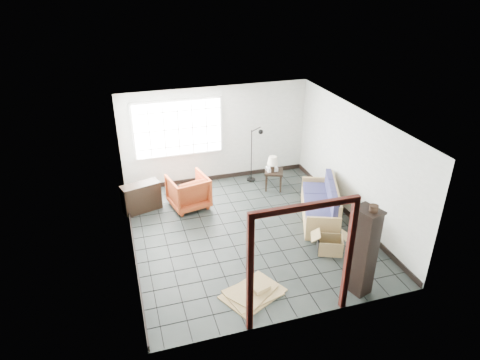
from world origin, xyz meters
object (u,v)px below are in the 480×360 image
object	(u,v)px
tall_shelf	(363,251)
futon_sofa	(322,206)
armchair	(188,190)
side_table	(274,174)

from	to	relation	value
tall_shelf	futon_sofa	bearing A→B (deg)	60.72
armchair	side_table	xyz separation A→B (m)	(2.32, 0.26, -0.03)
armchair	tall_shelf	distance (m)	4.57
futon_sofa	armchair	world-z (taller)	armchair
futon_sofa	tall_shelf	bearing A→B (deg)	-79.78
futon_sofa	tall_shelf	world-z (taller)	tall_shelf
side_table	tall_shelf	xyz separation A→B (m)	(0.04, -4.16, 0.44)
side_table	tall_shelf	distance (m)	4.18
side_table	tall_shelf	world-z (taller)	tall_shelf
tall_shelf	side_table	bearing A→B (deg)	72.92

